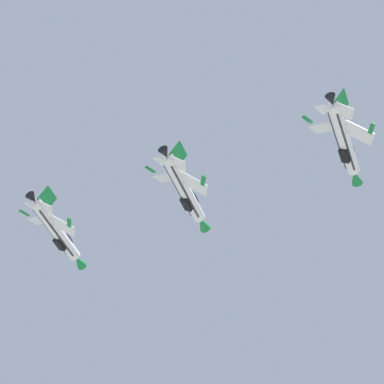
% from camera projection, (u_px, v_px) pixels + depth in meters
% --- Properties ---
extents(fighter_jet_left_wing, '(12.98, 11.78, 5.47)m').
position_uv_depth(fighter_jet_left_wing, '(57.00, 231.00, 104.40)').
color(fighter_jet_left_wing, silver).
extents(fighter_jet_right_wing, '(12.98, 11.65, 5.87)m').
position_uv_depth(fighter_jet_right_wing, '(185.00, 190.00, 98.77)').
color(fighter_jet_right_wing, silver).
extents(fighter_jet_left_outer, '(12.98, 11.62, 6.00)m').
position_uv_depth(fighter_jet_left_outer, '(344.00, 141.00, 95.68)').
color(fighter_jet_left_outer, silver).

